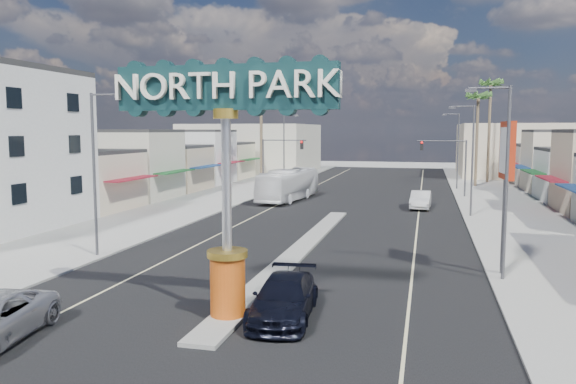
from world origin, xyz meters
The scene contains 24 objects.
ground centered at (0.00, 30.00, 0.00)m, with size 160.00×160.00×0.00m, color gray.
road centered at (0.00, 30.00, 0.01)m, with size 20.00×120.00×0.01m, color black.
median_island centered at (0.00, 14.00, 0.08)m, with size 1.30×30.00×0.16m, color gray.
sidewalk_left centered at (-14.00, 30.00, 0.06)m, with size 8.00×120.00×0.12m, color gray.
sidewalk_right centered at (14.00, 30.00, 0.06)m, with size 8.00×120.00×0.12m, color gray.
storefront_row_left centered at (-24.00, 43.00, 3.00)m, with size 12.00×42.00×6.00m, color beige.
backdrop_far_left centered at (-22.00, 75.00, 4.00)m, with size 20.00×20.00×8.00m, color #B7B29E.
backdrop_far_right centered at (22.00, 75.00, 4.00)m, with size 20.00×20.00×8.00m, color beige.
gateway_sign centered at (0.00, 1.98, 5.93)m, with size 8.20×1.50×9.15m.
traffic_signal_left centered at (-9.18, 43.99, 4.27)m, with size 5.09×0.45×6.00m.
traffic_signal_right centered at (9.18, 43.99, 4.27)m, with size 5.09×0.45×6.00m.
streetlight_l_near centered at (-10.43, 10.00, 5.07)m, with size 2.03×0.22×9.00m.
streetlight_l_mid centered at (-10.43, 30.00, 5.07)m, with size 2.03×0.22×9.00m.
streetlight_l_far centered at (-10.43, 52.00, 5.07)m, with size 2.03×0.22×9.00m.
streetlight_r_near centered at (10.43, 10.00, 5.07)m, with size 2.03×0.22×9.00m.
streetlight_r_mid centered at (10.43, 30.00, 5.07)m, with size 2.03×0.22×9.00m.
streetlight_r_far centered at (10.43, 52.00, 5.07)m, with size 2.03×0.22×9.00m.
palm_left_far centered at (-13.00, 50.00, 11.50)m, with size 2.60×2.60×13.10m.
palm_right_mid centered at (13.00, 56.00, 10.60)m, with size 2.60×2.60×12.10m.
palm_right_far centered at (15.00, 62.00, 12.39)m, with size 2.60×2.60×14.10m.
suv_right centered at (2.00, 2.60, 0.77)m, with size 2.16×5.31×1.54m, color black.
car_parked_right centered at (6.61, 34.22, 0.80)m, with size 1.68×4.83×1.59m, color silver.
city_bus centered at (-6.35, 37.23, 1.57)m, with size 2.64×11.29×3.15m, color white.
bank_pylon_sign centered at (10.71, 11.12, 5.64)m, with size 0.46×2.30×7.30m.
Camera 1 is at (7.03, -17.12, 6.99)m, focal length 35.00 mm.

